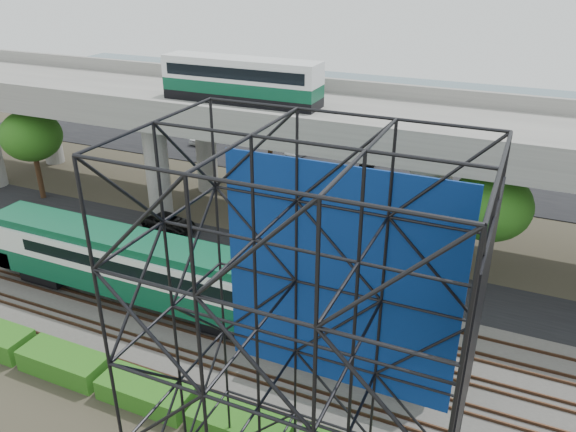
% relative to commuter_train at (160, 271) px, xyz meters
% --- Properties ---
extents(ground, '(140.00, 140.00, 0.00)m').
position_rel_commuter_train_xyz_m(ground, '(2.45, -2.00, -2.88)').
color(ground, '#474233').
rests_on(ground, ground).
extents(ballast_bed, '(90.00, 12.00, 0.20)m').
position_rel_commuter_train_xyz_m(ballast_bed, '(2.45, 0.00, -2.78)').
color(ballast_bed, slate).
rests_on(ballast_bed, ground).
extents(service_road, '(90.00, 5.00, 0.08)m').
position_rel_commuter_train_xyz_m(service_road, '(2.45, 8.50, -2.84)').
color(service_road, black).
rests_on(service_road, ground).
extents(parking_lot, '(90.00, 18.00, 0.08)m').
position_rel_commuter_train_xyz_m(parking_lot, '(2.45, 32.00, -2.84)').
color(parking_lot, black).
rests_on(parking_lot, ground).
extents(harbor_water, '(140.00, 40.00, 0.03)m').
position_rel_commuter_train_xyz_m(harbor_water, '(2.45, 54.00, -2.87)').
color(harbor_water, '#415E6B').
rests_on(harbor_water, ground).
extents(rail_tracks, '(90.00, 9.52, 0.16)m').
position_rel_commuter_train_xyz_m(rail_tracks, '(2.45, -0.00, -2.60)').
color(rail_tracks, '#472D1E').
rests_on(rail_tracks, ballast_bed).
extents(commuter_train, '(29.30, 3.06, 4.30)m').
position_rel_commuter_train_xyz_m(commuter_train, '(0.00, 0.00, 0.00)').
color(commuter_train, black).
rests_on(commuter_train, rail_tracks).
extents(overpass, '(80.00, 12.00, 12.40)m').
position_rel_commuter_train_xyz_m(overpass, '(2.13, 14.00, 5.33)').
color(overpass, '#9E9B93').
rests_on(overpass, ground).
extents(scaffold_tower, '(9.36, 6.36, 15.00)m').
position_rel_commuter_train_xyz_m(scaffold_tower, '(12.86, -9.98, 4.59)').
color(scaffold_tower, black).
rests_on(scaffold_tower, ground).
extents(hedge_strip, '(34.60, 1.80, 1.20)m').
position_rel_commuter_train_xyz_m(hedge_strip, '(3.45, -6.30, -2.32)').
color(hedge_strip, '#245C15').
rests_on(hedge_strip, ground).
extents(trees, '(40.94, 16.94, 7.69)m').
position_rel_commuter_train_xyz_m(trees, '(-2.22, 14.17, 2.69)').
color(trees, '#382314').
rests_on(trees, ground).
extents(suv, '(4.66, 2.64, 1.23)m').
position_rel_commuter_train_xyz_m(suv, '(-5.97, 9.18, -2.19)').
color(suv, black).
rests_on(suv, service_road).
extents(parked_cars, '(35.92, 9.32, 1.30)m').
position_rel_commuter_train_xyz_m(parked_cars, '(2.27, 31.62, -2.21)').
color(parked_cars, white).
rests_on(parked_cars, parking_lot).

